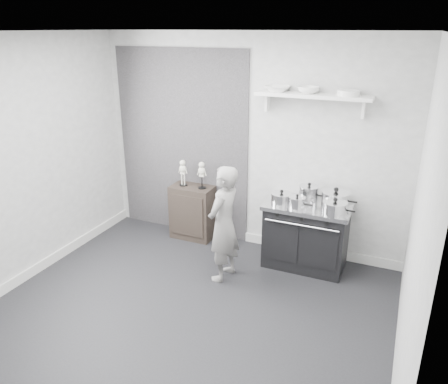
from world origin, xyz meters
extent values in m
plane|color=black|center=(0.00, 0.00, 0.00)|extent=(4.00, 4.00, 0.00)
cube|color=#A0A09E|center=(0.00, 1.80, 1.35)|extent=(4.00, 0.02, 2.70)
cube|color=#A0A09E|center=(0.00, -1.80, 1.35)|extent=(4.00, 0.02, 2.70)
cube|color=#A0A09E|center=(-2.00, 0.00, 1.35)|extent=(0.02, 3.60, 2.70)
cube|color=#A0A09E|center=(2.00, 0.00, 1.35)|extent=(0.02, 3.60, 2.70)
cube|color=silver|center=(0.00, 0.00, 2.70)|extent=(4.00, 3.60, 0.02)
cube|color=black|center=(-0.95, 1.79, 1.25)|extent=(1.90, 0.02, 2.50)
cube|color=silver|center=(1.00, 1.78, 0.06)|extent=(2.00, 0.03, 0.12)
cube|color=silver|center=(-1.98, 0.00, 0.06)|extent=(0.03, 3.60, 0.12)
cube|color=white|center=(0.80, 1.67, 2.02)|extent=(1.30, 0.26, 0.04)
cube|color=white|center=(0.25, 1.74, 1.90)|extent=(0.03, 0.12, 0.20)
cube|color=white|center=(1.35, 1.74, 1.90)|extent=(0.03, 0.12, 0.20)
cube|color=black|center=(0.88, 1.48, 0.37)|extent=(0.94, 0.56, 0.75)
cube|color=silver|center=(0.88, 1.48, 0.77)|extent=(0.99, 0.60, 0.05)
cube|color=black|center=(0.65, 1.20, 0.39)|extent=(0.39, 0.02, 0.49)
cube|color=black|center=(1.10, 1.20, 0.39)|extent=(0.39, 0.02, 0.49)
cylinder|color=silver|center=(0.88, 1.17, 0.66)|extent=(0.84, 0.02, 0.02)
cylinder|color=black|center=(0.60, 1.18, 0.73)|extent=(0.04, 0.03, 0.04)
cylinder|color=black|center=(0.88, 1.18, 0.73)|extent=(0.04, 0.03, 0.04)
cylinder|color=black|center=(1.16, 1.18, 0.73)|extent=(0.04, 0.03, 0.04)
cube|color=black|center=(-0.72, 1.61, 0.37)|extent=(0.57, 0.33, 0.74)
imported|color=gray|center=(0.09, 0.82, 0.68)|extent=(0.39, 0.53, 1.35)
cylinder|color=silver|center=(0.58, 1.36, 0.86)|extent=(0.24, 0.24, 0.12)
cylinder|color=silver|center=(0.58, 1.36, 0.92)|extent=(0.25, 0.25, 0.01)
sphere|color=black|center=(0.58, 1.36, 0.95)|extent=(0.04, 0.04, 0.04)
cylinder|color=black|center=(0.74, 1.36, 0.86)|extent=(0.10, 0.02, 0.02)
cylinder|color=silver|center=(0.85, 1.59, 0.88)|extent=(0.23, 0.23, 0.17)
cylinder|color=silver|center=(0.85, 1.59, 0.98)|extent=(0.24, 0.24, 0.01)
sphere|color=black|center=(0.85, 1.59, 1.00)|extent=(0.04, 0.04, 0.04)
cylinder|color=black|center=(1.01, 1.59, 0.88)|extent=(0.10, 0.02, 0.02)
cylinder|color=silver|center=(1.17, 1.56, 0.87)|extent=(0.31, 0.31, 0.15)
cylinder|color=silver|center=(1.17, 1.56, 0.96)|extent=(0.32, 0.32, 0.01)
sphere|color=black|center=(1.17, 1.56, 0.99)|extent=(0.06, 0.06, 0.06)
cylinder|color=black|center=(1.37, 1.56, 0.87)|extent=(0.10, 0.02, 0.02)
cylinder|color=silver|center=(1.21, 1.31, 0.86)|extent=(0.27, 0.27, 0.13)
cylinder|color=silver|center=(1.21, 1.31, 0.93)|extent=(0.27, 0.27, 0.01)
sphere|color=black|center=(1.21, 1.31, 0.97)|extent=(0.05, 0.05, 0.05)
cylinder|color=black|center=(1.38, 1.31, 0.86)|extent=(0.10, 0.02, 0.02)
cylinder|color=silver|center=(0.78, 1.31, 0.86)|extent=(0.19, 0.19, 0.12)
cylinder|color=silver|center=(0.78, 1.31, 0.93)|extent=(0.19, 0.19, 0.01)
sphere|color=black|center=(0.78, 1.31, 0.95)|extent=(0.03, 0.03, 0.03)
cylinder|color=black|center=(0.92, 1.31, 0.86)|extent=(0.10, 0.02, 0.02)
imported|color=white|center=(0.39, 1.67, 2.07)|extent=(0.28, 0.28, 0.07)
imported|color=white|center=(0.75, 1.67, 2.08)|extent=(0.24, 0.24, 0.08)
cylinder|color=white|center=(1.18, 1.67, 2.07)|extent=(0.24, 0.24, 0.06)
camera|label=1|loc=(1.85, -3.24, 2.74)|focal=35.00mm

